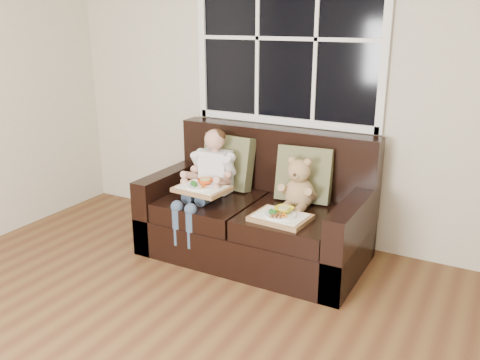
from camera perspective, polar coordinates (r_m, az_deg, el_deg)
The scene contains 9 objects.
room_walls at distance 2.03m, azimuth -20.31°, elevation 10.53°, with size 4.52×5.02×2.71m.
window_back at distance 4.16m, azimuth 5.26°, elevation 15.54°, with size 1.62×0.04×1.37m.
loveseat at distance 4.03m, azimuth 2.07°, elevation -4.06°, with size 1.70×0.92×0.96m.
pillow_left at distance 4.21m, azimuth -1.35°, elevation 2.05°, with size 0.45×0.23×0.45m.
pillow_right at distance 3.93m, azimuth 7.22°, elevation 0.65°, with size 0.44×0.24×0.43m.
child at distance 4.00m, azimuth -3.48°, elevation 0.64°, with size 0.36×0.59×0.81m.
teddy_bear at distance 3.79m, azimuth 6.61°, elevation -0.79°, with size 0.23×0.30×0.40m.
tray_left at distance 3.88m, azimuth -4.28°, elevation -0.84°, with size 0.41×0.32×0.09m.
tray_right at distance 3.59m, azimuth 4.60°, elevation -4.06°, with size 0.41×0.33×0.09m.
Camera 1 is at (1.52, -1.33, 1.82)m, focal length 38.00 mm.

